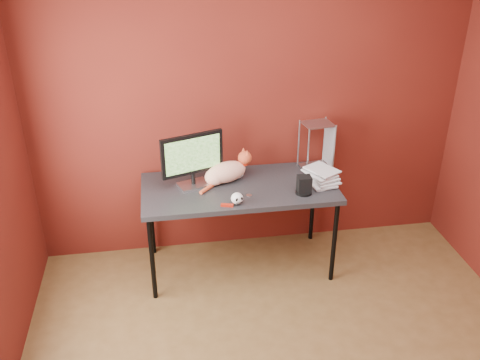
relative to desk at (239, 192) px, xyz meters
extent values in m
cube|color=#52140F|center=(0.15, 0.38, 0.60)|extent=(3.50, 0.02, 2.60)
cube|color=black|center=(0.00, 0.00, 0.03)|extent=(1.50, 0.70, 0.04)
cylinder|color=black|center=(-0.70, -0.30, -0.34)|extent=(0.04, 0.04, 0.71)
cylinder|color=black|center=(0.70, -0.30, -0.34)|extent=(0.04, 0.04, 0.71)
cylinder|color=black|center=(-0.70, 0.30, -0.34)|extent=(0.04, 0.04, 0.71)
cylinder|color=black|center=(0.70, 0.30, -0.34)|extent=(0.04, 0.04, 0.71)
cube|color=#A4A4A9|center=(-0.35, 0.06, 0.06)|extent=(0.27, 0.22, 0.02)
cylinder|color=black|center=(-0.35, 0.06, 0.12)|extent=(0.03, 0.03, 0.10)
cube|color=black|center=(-0.35, 0.06, 0.32)|extent=(0.48, 0.19, 0.32)
cube|color=#235316|center=(-0.35, 0.06, 0.32)|extent=(0.42, 0.15, 0.27)
ellipsoid|color=orange|center=(-0.09, 0.10, 0.13)|extent=(0.39, 0.30, 0.16)
ellipsoid|color=orange|center=(-0.18, 0.06, 0.12)|extent=(0.21, 0.20, 0.13)
sphere|color=white|center=(0.01, 0.14, 0.11)|extent=(0.11, 0.11, 0.11)
sphere|color=#CE4C28|center=(0.07, 0.17, 0.21)|extent=(0.11, 0.11, 0.11)
cone|color=#CE4C28|center=(0.09, 0.14, 0.27)|extent=(0.04, 0.04, 0.05)
cone|color=#CE4C28|center=(0.07, 0.19, 0.27)|extent=(0.04, 0.04, 0.05)
cylinder|color=red|center=(0.06, 0.16, 0.17)|extent=(0.08, 0.08, 0.01)
cylinder|color=#CE4C28|center=(-0.24, -0.02, 0.07)|extent=(0.14, 0.15, 0.03)
ellipsoid|color=white|center=(-0.06, -0.26, 0.10)|extent=(0.09, 0.09, 0.09)
ellipsoid|color=black|center=(-0.07, -0.30, 0.11)|extent=(0.02, 0.01, 0.03)
ellipsoid|color=black|center=(-0.04, -0.30, 0.11)|extent=(0.02, 0.01, 0.03)
cube|color=black|center=(-0.06, -0.31, 0.08)|extent=(0.05, 0.02, 0.00)
cylinder|color=black|center=(0.46, -0.19, 0.06)|extent=(0.12, 0.12, 0.02)
cube|color=black|center=(0.46, -0.19, 0.13)|extent=(0.10, 0.09, 0.12)
imported|color=beige|center=(0.56, -0.05, 0.17)|extent=(0.21, 0.26, 0.25)
imported|color=beige|center=(0.56, -0.05, 0.42)|extent=(0.23, 0.28, 0.25)
imported|color=beige|center=(0.56, -0.05, 0.67)|extent=(0.25, 0.29, 0.25)
imported|color=beige|center=(0.56, -0.05, 0.92)|extent=(0.27, 0.30, 0.25)
imported|color=beige|center=(0.56, -0.05, 1.17)|extent=(0.28, 0.31, 0.25)
cylinder|color=#A4A4A9|center=(0.55, 0.13, 0.25)|extent=(0.01, 0.01, 0.40)
cylinder|color=#A4A4A9|center=(0.79, 0.13, 0.25)|extent=(0.01, 0.01, 0.40)
cylinder|color=#A4A4A9|center=(0.55, 0.32, 0.25)|extent=(0.01, 0.01, 0.40)
cylinder|color=#A4A4A9|center=(0.79, 0.32, 0.25)|extent=(0.01, 0.01, 0.40)
cube|color=#A4A4A9|center=(0.67, 0.22, 0.06)|extent=(0.26, 0.22, 0.01)
cube|color=#A4A4A9|center=(0.67, 0.22, 0.44)|extent=(0.26, 0.22, 0.01)
cube|color=#9D1A0C|center=(-0.13, -0.29, 0.06)|extent=(0.09, 0.05, 0.02)
cube|color=black|center=(-0.03, -0.17, 0.06)|extent=(0.06, 0.04, 0.02)
cylinder|color=#A4A4A9|center=(0.05, -0.16, 0.05)|extent=(0.04, 0.04, 0.00)
camera|label=1|loc=(-0.57, -3.59, 2.00)|focal=40.00mm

